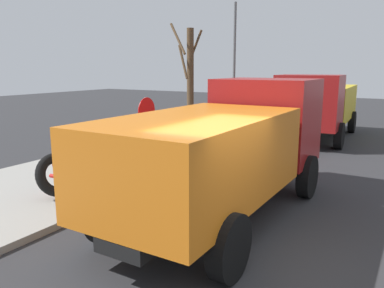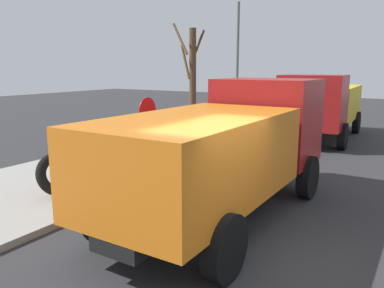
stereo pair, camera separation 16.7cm
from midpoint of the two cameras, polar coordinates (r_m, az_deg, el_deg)
The scene contains 9 objects.
ground_plane at distance 6.79m, azimuth 7.81°, elevation -17.84°, with size 80.00×80.00×0.00m, color #2D2D30.
sidewalk_curb at distance 10.81m, azimuth -26.11°, elevation -7.20°, with size 36.00×5.00×0.15m, color #99968E.
fire_hydrant at distance 10.21m, azimuth -19.73°, elevation -4.47°, with size 0.25×0.57×0.91m.
loose_tire at distance 10.03m, azimuth -19.83°, elevation -4.31°, with size 1.10×1.10×0.25m, color black.
stop_sign at distance 11.04m, azimuth -7.24°, elevation 3.25°, with size 0.76×0.08×2.32m.
dump_truck_orange at distance 8.49m, azimuth 4.86°, elevation -0.15°, with size 7.02×2.86×3.00m.
dump_truck_yellow at distance 18.84m, azimuth 18.16°, elevation 5.65°, with size 7.09×3.02×3.00m.
bare_tree at distance 14.85m, azimuth -0.66°, elevation 8.67°, with size 1.18×1.17×4.79m.
street_light_pole at distance 17.44m, azimuth 6.00°, elevation 10.67°, with size 0.12×0.12×5.92m, color #595B5E.
Camera 1 is at (-5.54, -2.16, 3.30)m, focal length 35.79 mm.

